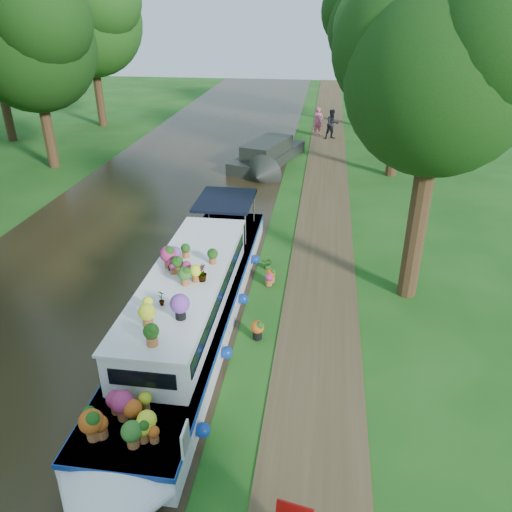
# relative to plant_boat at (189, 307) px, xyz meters

# --- Properties ---
(ground) EXTENTS (100.00, 100.00, 0.00)m
(ground) POSITION_rel_plant_boat_xyz_m (2.25, -0.06, -0.85)
(ground) COLOR #174A12
(ground) RESTS_ON ground
(canal_water) EXTENTS (10.00, 100.00, 0.02)m
(canal_water) POSITION_rel_plant_boat_xyz_m (-3.75, -0.06, -0.84)
(canal_water) COLOR black
(canal_water) RESTS_ON ground
(towpath) EXTENTS (2.20, 100.00, 0.03)m
(towpath) POSITION_rel_plant_boat_xyz_m (3.45, -0.06, -0.84)
(towpath) COLOR #443620
(towpath) RESTS_ON ground
(plant_boat) EXTENTS (2.29, 13.52, 2.31)m
(plant_boat) POSITION_rel_plant_boat_xyz_m (0.00, 0.00, 0.00)
(plant_boat) COLOR white
(plant_boat) RESTS_ON canal_water
(tree_near_overhang) EXTENTS (5.52, 5.28, 8.99)m
(tree_near_overhang) POSITION_rel_plant_boat_xyz_m (6.04, 3.00, 5.75)
(tree_near_overhang) COLOR #342111
(tree_near_overhang) RESTS_ON ground
(tree_near_mid) EXTENTS (6.90, 6.60, 9.40)m
(tree_near_mid) POSITION_rel_plant_boat_xyz_m (6.73, 15.02, 5.58)
(tree_near_mid) COLOR #342111
(tree_near_mid) RESTS_ON ground
(tree_near_far) EXTENTS (7.59, 7.26, 10.30)m
(tree_near_far) POSITION_rel_plant_boat_xyz_m (6.23, 26.03, 6.20)
(tree_near_far) COLOR #342111
(tree_near_far) RESTS_ON ground
(tree_far_c) EXTENTS (7.13, 6.82, 9.59)m
(tree_far_c) POSITION_rel_plant_boat_xyz_m (-11.27, 14.02, 5.67)
(tree_far_c) COLOR #342111
(tree_far_c) RESTS_ON ground
(tree_far_d) EXTENTS (8.05, 7.70, 10.85)m
(tree_far_d) POSITION_rel_plant_boat_xyz_m (-12.77, 24.03, 6.54)
(tree_far_d) COLOR #342111
(tree_far_d) RESTS_ON ground
(second_boat) EXTENTS (3.77, 7.36, 1.34)m
(second_boat) POSITION_rel_plant_boat_xyz_m (0.21, 15.80, -0.31)
(second_boat) COLOR black
(second_boat) RESTS_ON canal_water
(pedestrian_pink) EXTENTS (0.76, 0.62, 1.79)m
(pedestrian_pink) POSITION_rel_plant_boat_xyz_m (2.75, 23.11, 0.07)
(pedestrian_pink) COLOR #F06381
(pedestrian_pink) RESTS_ON towpath
(pedestrian_dark) EXTENTS (1.12, 1.02, 1.86)m
(pedestrian_dark) POSITION_rel_plant_boat_xyz_m (3.67, 22.19, 0.11)
(pedestrian_dark) COLOR black
(pedestrian_dark) RESTS_ON towpath
(verge_plant) EXTENTS (0.46, 0.43, 0.41)m
(verge_plant) POSITION_rel_plant_boat_xyz_m (1.65, 3.93, -0.65)
(verge_plant) COLOR #27631D
(verge_plant) RESTS_ON ground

